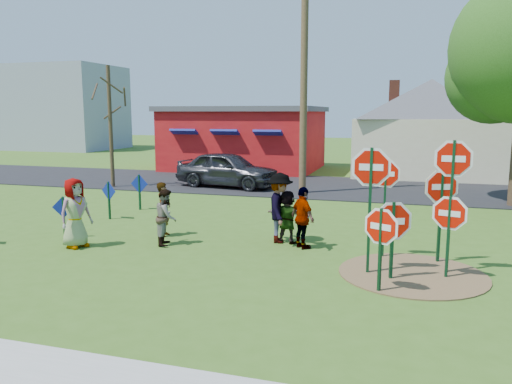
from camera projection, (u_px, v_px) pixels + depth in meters
ground at (234, 247)px, 13.19m from camera, size 120.00×120.00×0.00m
road at (312, 186)px, 24.07m from camera, size 120.00×7.50×0.04m
dirt_patch at (412, 274)px, 10.97m from camera, size 3.20×3.20×0.03m
red_building at (245, 138)px, 31.47m from camera, size 9.40×7.69×3.90m
cream_house at (430, 124)px, 28.20m from camera, size 9.40×9.40×6.50m
distant_building at (65, 108)px, 48.89m from camera, size 10.00×8.00×8.00m
stop_sign_a at (381, 232)px, 9.72m from camera, size 0.90×0.45×1.83m
stop_sign_b at (385, 183)px, 12.02m from camera, size 0.93×0.06×2.53m
stop_sign_c at (452, 175)px, 10.75m from camera, size 1.09×0.08×3.09m
stop_sign_d at (441, 193)px, 11.60m from camera, size 1.03×0.37×2.36m
stop_sign_e at (393, 226)px, 10.47m from camera, size 1.05×0.44×1.83m
stop_sign_f at (449, 218)px, 10.54m from camera, size 0.96×0.29×1.92m
stop_sign_g at (371, 181)px, 10.74m from camera, size 1.15×0.08×2.94m
blue_diamond_b at (64, 212)px, 14.06m from camera, size 0.60×0.22×1.21m
blue_diamond_c at (109, 196)px, 16.59m from camera, size 0.63×0.21×1.28m
blue_diamond_d at (139, 188)px, 18.20m from camera, size 0.71×0.07×1.31m
person_a at (75, 213)px, 13.07m from camera, size 0.85×1.04×1.84m
person_b at (164, 209)px, 14.32m from camera, size 0.43×0.60×1.56m
person_c at (166, 217)px, 13.37m from camera, size 0.76×0.87×1.51m
person_d at (280, 208)px, 13.57m from camera, size 0.96×1.36×1.92m
person_e at (303, 218)px, 12.96m from camera, size 0.95×0.96×1.63m
person_f at (287, 217)px, 13.54m from camera, size 1.41×0.76×1.45m
suv at (227, 169)px, 23.63m from camera, size 5.19×2.76×1.68m
utility_pole at (304, 72)px, 21.19m from camera, size 2.30×1.03×9.94m
bare_tree_west at (110, 109)px, 23.23m from camera, size 1.80×1.80×5.69m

